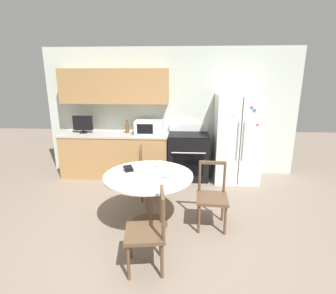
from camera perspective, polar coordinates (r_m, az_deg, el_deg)
The scene contains 15 objects.
ground_plane at distance 3.52m, azimuth -2.14°, elevation -20.25°, with size 14.00×14.00×0.00m, color gray.
back_wall at distance 5.51m, azimuth -2.70°, elevation 9.05°, with size 5.20×0.44×2.60m.
kitchen_counter at distance 5.57m, azimuth -11.27°, elevation -1.64°, with size 2.19×0.64×0.90m.
refrigerator at distance 5.31m, azimuth 14.73°, elevation 1.83°, with size 0.85×0.75×1.71m.
oven_range at distance 5.35m, azimuth 4.42°, elevation -1.88°, with size 0.80×0.68×1.08m.
microwave at distance 5.33m, azimuth -4.20°, elevation 4.35°, with size 0.54×0.40×0.27m.
countertop_tv at distance 5.65m, azimuth -18.04°, elevation 4.84°, with size 0.40×0.16×0.36m.
counter_bottle at distance 5.45m, azimuth -8.88°, elevation 4.10°, with size 0.07×0.07×0.27m.
dining_table at distance 3.62m, azimuth -4.23°, elevation -8.13°, with size 1.21×1.21×0.75m.
dining_chair_near at distance 2.94m, azimuth -4.45°, elevation -18.02°, with size 0.47×0.47×0.90m.
dining_chair_far at distance 4.49m, azimuth -3.85°, elevation -5.76°, with size 0.47×0.47×0.90m.
dining_chair_right at distance 3.71m, azimuth 9.54°, elevation -10.70°, with size 0.44×0.44×0.90m.
candle_glass at distance 3.81m, azimuth -1.80°, elevation -3.92°, with size 0.09×0.09×0.09m.
folded_napkin at distance 3.46m, azimuth -0.04°, elevation -6.20°, with size 0.16×0.10×0.05m.
wallet at distance 3.73m, azimuth -8.62°, elevation -4.75°, with size 0.17×0.17×0.07m.
Camera 1 is at (0.31, -2.85, 2.05)m, focal length 28.00 mm.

